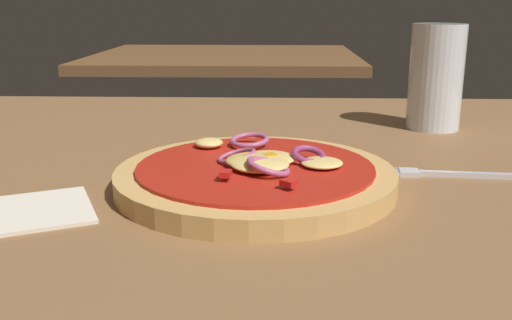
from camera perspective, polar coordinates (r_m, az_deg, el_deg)
name	(u,v)px	position (r m, az deg, el deg)	size (l,w,h in m)	color
dining_table	(269,198)	(0.53, 1.25, -3.81)	(1.12, 0.95, 0.03)	brown
pizza	(256,175)	(0.52, -0.01, -1.50)	(0.25, 0.25, 0.04)	tan
fork	(441,174)	(0.58, 17.81, -1.31)	(0.15, 0.03, 0.01)	silver
beer_glass	(435,84)	(0.78, 17.27, 7.15)	(0.07, 0.07, 0.13)	silver
background_table	(226,58)	(1.80, -3.03, 9.99)	(0.79, 0.67, 0.03)	brown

